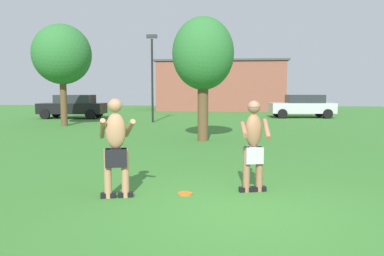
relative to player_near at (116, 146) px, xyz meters
The scene contains 10 objects.
ground_plane 2.36m from the player_near, 15.59° to the right, with size 80.00×80.00×0.00m, color #38752D.
player_near is the anchor object (origin of this frame).
player_in_gray 2.47m from the player_near, 14.45° to the left, with size 0.55×0.68×1.70m.
frisbee 1.51m from the player_near, 14.81° to the left, with size 0.26×0.26×0.03m, color orange.
car_silver_near_post 21.19m from the player_near, 70.90° to the left, with size 4.43×2.30×1.58m.
car_black_mid_lot 19.79m from the player_near, 115.77° to the left, with size 4.40×2.23×1.58m.
lamp_post 15.60m from the player_near, 99.65° to the left, with size 0.60×0.24×5.08m.
outbuilding_behind_lot 30.14m from the player_near, 88.00° to the left, with size 12.03×7.02×4.65m.
tree_left_field 14.55m from the player_near, 118.43° to the left, with size 3.02×3.02×5.30m.
tree_right_field 7.86m from the player_near, 82.72° to the left, with size 2.25×2.25×4.53m.
Camera 1 is at (-0.14, -5.55, 1.86)m, focal length 34.52 mm.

